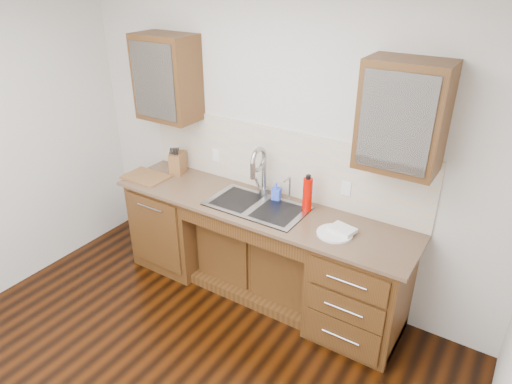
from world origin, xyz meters
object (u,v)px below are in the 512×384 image
Objects in this scene: plate at (335,233)px; knife_block at (178,163)px; soap_bottle at (276,191)px; water_bottle at (307,195)px; cutting_board at (146,177)px.

knife_block is at bearing 172.79° from plate.
soap_bottle is 0.31m from water_bottle.
soap_bottle is 0.59× the size of plate.
soap_bottle reaches higher than cutting_board.
water_bottle reaches higher than knife_block.
plate is at bearing 1.14° from cutting_board.
soap_bottle is at bearing 159.62° from plate.
water_bottle is at bearing -18.46° from knife_block.
soap_bottle is at bearing 175.27° from water_bottle.
water_bottle reaches higher than soap_bottle.
water_bottle is at bearing 9.20° from cutting_board.
cutting_board is at bearing -143.74° from knife_block.
plate is 1.75m from knife_block.
cutting_board is (-1.92, -0.04, 0.00)m from plate.
soap_bottle is 0.39× the size of cutting_board.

